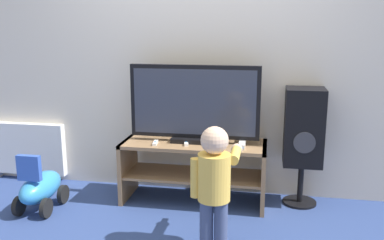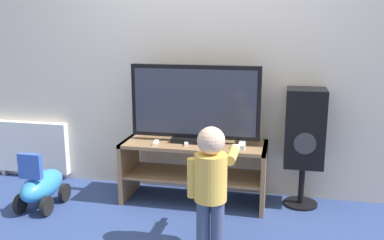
{
  "view_description": "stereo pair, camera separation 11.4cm",
  "coord_description": "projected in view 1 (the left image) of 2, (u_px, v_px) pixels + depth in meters",
  "views": [
    {
      "loc": [
        0.64,
        -3.34,
        1.58
      ],
      "look_at": [
        0.0,
        0.15,
        0.78
      ],
      "focal_mm": 40.0,
      "sensor_mm": 36.0,
      "label": 1
    },
    {
      "loc": [
        0.75,
        -3.32,
        1.58
      ],
      "look_at": [
        0.0,
        0.15,
        0.78
      ],
      "focal_mm": 40.0,
      "sensor_mm": 36.0,
      "label": 2
    }
  ],
  "objects": [
    {
      "name": "game_console",
      "position": [
        242.0,
        145.0,
        3.62
      ],
      "size": [
        0.05,
        0.17,
        0.04
      ],
      "color": "white",
      "rests_on": "tv_stand"
    },
    {
      "name": "remote_primary",
      "position": [
        155.0,
        143.0,
        3.72
      ],
      "size": [
        0.05,
        0.13,
        0.03
      ],
      "color": "white",
      "rests_on": "tv_stand"
    },
    {
      "name": "tv_stand",
      "position": [
        194.0,
        162.0,
        3.82
      ],
      "size": [
        1.27,
        0.48,
        0.55
      ],
      "color": "#93704C",
      "rests_on": "ground_plane"
    },
    {
      "name": "television",
      "position": [
        194.0,
        105.0,
        3.72
      ],
      "size": [
        1.14,
        0.2,
        0.68
      ],
      "color": "black",
      "rests_on": "tv_stand"
    },
    {
      "name": "speaker_tower",
      "position": [
        304.0,
        129.0,
        3.7
      ],
      "size": [
        0.33,
        0.31,
        1.04
      ],
      "color": "black",
      "rests_on": "ground_plane"
    },
    {
      "name": "wall_back",
      "position": [
        200.0,
        55.0,
        3.92
      ],
      "size": [
        10.0,
        0.06,
        2.6
      ],
      "color": "silver",
      "rests_on": "ground_plane"
    },
    {
      "name": "remote_secondary",
      "position": [
        186.0,
        143.0,
        3.71
      ],
      "size": [
        0.06,
        0.13,
        0.03
      ],
      "color": "white",
      "rests_on": "tv_stand"
    },
    {
      "name": "radiator",
      "position": [
        24.0,
        149.0,
        4.39
      ],
      "size": [
        0.88,
        0.08,
        0.59
      ],
      "color": "white",
      "rests_on": "ground_plane"
    },
    {
      "name": "ground_plane",
      "position": [
        189.0,
        212.0,
        3.67
      ],
      "size": [
        16.0,
        16.0,
        0.0
      ],
      "primitive_type": "plane",
      "color": "navy"
    },
    {
      "name": "ride_on_toy",
      "position": [
        40.0,
        188.0,
        3.68
      ],
      "size": [
        0.29,
        0.55,
        0.53
      ],
      "color": "#338CD1",
      "rests_on": "ground_plane"
    },
    {
      "name": "child",
      "position": [
        215.0,
        178.0,
        2.98
      ],
      "size": [
        0.34,
        0.5,
        0.9
      ],
      "color": "#3F4C72",
      "rests_on": "ground_plane"
    }
  ]
}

